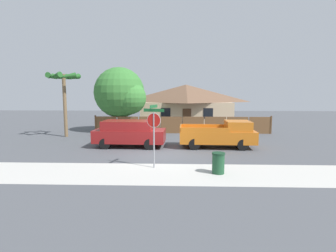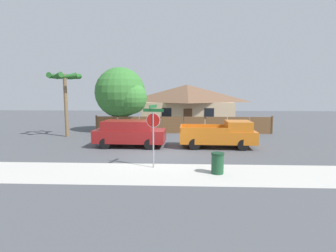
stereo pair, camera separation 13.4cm
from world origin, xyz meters
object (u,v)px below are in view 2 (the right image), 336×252
at_px(house, 187,104).
at_px(oak_tree, 122,94).
at_px(stop_sign, 153,125).
at_px(trash_bin, 218,163).
at_px(red_suv, 130,133).
at_px(palm_tree, 65,82).
at_px(orange_pickup, 220,135).

height_order(house, oak_tree, oak_tree).
distance_m(house, stop_sign, 18.72).
relative_size(oak_tree, stop_sign, 1.98).
distance_m(house, trash_bin, 19.53).
distance_m(oak_tree, stop_sign, 12.80).
bearing_deg(red_suv, stop_sign, -65.22).
bearing_deg(palm_tree, stop_sign, -47.74).
bearing_deg(stop_sign, house, 99.48).
xyz_separation_m(house, oak_tree, (-6.19, -6.54, 1.16)).
height_order(palm_tree, orange_pickup, palm_tree).
relative_size(oak_tree, palm_tree, 1.15).
bearing_deg(trash_bin, house, 92.43).
bearing_deg(oak_tree, trash_bin, -61.42).
height_order(house, palm_tree, palm_tree).
bearing_deg(house, palm_tree, -136.61).
relative_size(palm_tree, red_suv, 1.10).
bearing_deg(palm_tree, orange_pickup, -18.15).
xyz_separation_m(house, palm_tree, (-10.23, -9.67, 2.09)).
distance_m(red_suv, orange_pickup, 6.05).
height_order(red_suv, trash_bin, red_suv).
bearing_deg(red_suv, palm_tree, 148.78).
bearing_deg(house, orange_pickup, -82.31).
relative_size(orange_pickup, stop_sign, 1.64).
bearing_deg(palm_tree, red_suv, -33.26).
bearing_deg(palm_tree, oak_tree, 37.74).
height_order(oak_tree, stop_sign, oak_tree).
xyz_separation_m(oak_tree, red_suv, (1.98, -7.08, -2.59)).
relative_size(palm_tree, trash_bin, 5.52).
bearing_deg(house, oak_tree, -133.41).
height_order(oak_tree, orange_pickup, oak_tree).
bearing_deg(trash_bin, stop_sign, 164.35).
xyz_separation_m(palm_tree, stop_sign, (8.11, -8.92, -2.42)).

